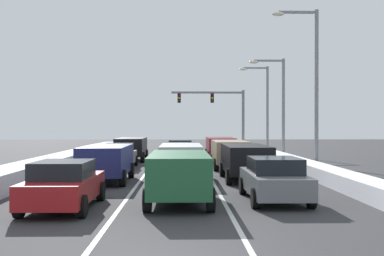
{
  "coord_description": "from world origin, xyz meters",
  "views": [
    {
      "loc": [
        0.26,
        -8.8,
        2.65
      ],
      "look_at": [
        0.97,
        24.22,
        2.41
      ],
      "focal_mm": 44.62,
      "sensor_mm": 36.0,
      "label": 1
    }
  ],
  "objects": [
    {
      "name": "suv_maroon_right_lane_fourth",
      "position": [
        3.16,
        26.83,
        1.02
      ],
      "size": [
        2.16,
        4.9,
        1.67
      ],
      "color": "maroon",
      "rests_on": "ground"
    },
    {
      "name": "suv_black_right_lane_second",
      "position": [
        3.29,
        13.73,
        1.02
      ],
      "size": [
        2.16,
        4.9,
        1.67
      ],
      "color": "black",
      "rests_on": "ground"
    },
    {
      "name": "sedan_red_left_lane_nearest",
      "position": [
        -3.45,
        6.25,
        0.76
      ],
      "size": [
        2.0,
        4.5,
        1.51
      ],
      "color": "maroon",
      "rests_on": "ground"
    },
    {
      "name": "suv_black_left_lane_fourth",
      "position": [
        -3.42,
        26.07,
        1.02
      ],
      "size": [
        2.16,
        4.9,
        1.67
      ],
      "color": "black",
      "rests_on": "ground"
    },
    {
      "name": "ground_plane",
      "position": [
        0.0,
        16.08,
        0.0
      ],
      "size": [
        120.0,
        120.0,
        0.0
      ],
      "primitive_type": "plane",
      "color": "#333335"
    },
    {
      "name": "suv_silver_center_lane_second",
      "position": [
        0.22,
        14.16,
        1.02
      ],
      "size": [
        2.16,
        4.9,
        1.67
      ],
      "color": "#B7BABF",
      "rests_on": "ground"
    },
    {
      "name": "sedan_charcoal_center_lane_third",
      "position": [
        0.17,
        21.0,
        0.76
      ],
      "size": [
        2.0,
        4.5,
        1.51
      ],
      "color": "#38383D",
      "rests_on": "ground"
    },
    {
      "name": "sedan_gray_right_lane_nearest",
      "position": [
        3.46,
        7.64,
        0.76
      ],
      "size": [
        2.0,
        4.5,
        1.51
      ],
      "color": "slate",
      "rests_on": "ground"
    },
    {
      "name": "lane_stripe_between_right_lane_and_center_lane",
      "position": [
        1.7,
        20.1,
        0.0
      ],
      "size": [
        0.14,
        44.22,
        0.01
      ],
      "primitive_type": "cube",
      "color": "silver",
      "rests_on": "ground"
    },
    {
      "name": "street_lamp_right_mid",
      "position": [
        7.36,
        26.13,
        4.54
      ],
      "size": [
        2.66,
        0.36,
        7.5
      ],
      "color": "gray",
      "rests_on": "ground"
    },
    {
      "name": "sedan_gray_left_lane_third",
      "position": [
        -3.58,
        20.33,
        0.76
      ],
      "size": [
        2.0,
        4.5,
        1.51
      ],
      "color": "slate",
      "rests_on": "ground"
    },
    {
      "name": "snow_bank_right_shoulder",
      "position": [
        7.0,
        20.1,
        0.33
      ],
      "size": [
        1.2,
        44.22,
        0.66
      ],
      "primitive_type": "cube",
      "color": "white",
      "rests_on": "ground"
    },
    {
      "name": "sedan_white_center_lane_fourth",
      "position": [
        0.15,
        26.51,
        0.76
      ],
      "size": [
        2.0,
        4.5,
        1.51
      ],
      "color": "silver",
      "rests_on": "ground"
    },
    {
      "name": "suv_tan_right_lane_third",
      "position": [
        3.15,
        19.83,
        1.02
      ],
      "size": [
        2.16,
        4.9,
        1.67
      ],
      "color": "#937F60",
      "rests_on": "ground"
    },
    {
      "name": "traffic_light_gantry",
      "position": [
        4.27,
        40.19,
        4.5
      ],
      "size": [
        7.54,
        0.47,
        6.2
      ],
      "color": "slate",
      "rests_on": "ground"
    },
    {
      "name": "lane_stripe_between_center_lane_and_left_lane",
      "position": [
        -1.7,
        20.1,
        0.0
      ],
      "size": [
        0.14,
        44.22,
        0.01
      ],
      "primitive_type": "cube",
      "color": "silver",
      "rests_on": "ground"
    },
    {
      "name": "suv_navy_left_lane_second",
      "position": [
        -3.21,
        13.22,
        1.02
      ],
      "size": [
        2.16,
        4.9,
        1.67
      ],
      "color": "navy",
      "rests_on": "ground"
    },
    {
      "name": "suv_green_center_lane_nearest",
      "position": [
        0.18,
        7.22,
        1.02
      ],
      "size": [
        2.16,
        4.9,
        1.67
      ],
      "color": "#1E5633",
      "rests_on": "ground"
    },
    {
      "name": "street_lamp_right_near",
      "position": [
        7.58,
        18.09,
        5.41
      ],
      "size": [
        2.66,
        0.36,
        9.17
      ],
      "color": "gray",
      "rests_on": "ground"
    },
    {
      "name": "snow_bank_left_shoulder",
      "position": [
        -7.0,
        20.1,
        0.41
      ],
      "size": [
        1.76,
        44.22,
        0.83
      ],
      "primitive_type": "cube",
      "color": "white",
      "rests_on": "ground"
    },
    {
      "name": "street_lamp_right_far",
      "position": [
        7.65,
        34.17,
        4.76
      ],
      "size": [
        2.66,
        0.36,
        7.92
      ],
      "color": "gray",
      "rests_on": "ground"
    }
  ]
}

